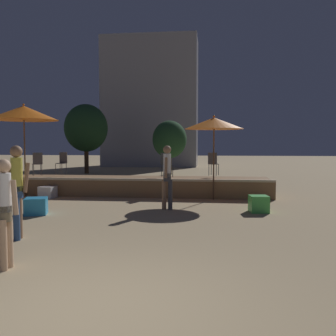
% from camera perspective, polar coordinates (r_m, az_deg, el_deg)
% --- Properties ---
extents(ground_plane, '(120.00, 120.00, 0.00)m').
position_cam_1_polar(ground_plane, '(4.69, -11.95, -20.40)').
color(ground_plane, tan).
extents(wooden_deck, '(10.31, 2.30, 0.69)m').
position_cam_1_polar(wooden_deck, '(14.55, -5.14, -2.71)').
color(wooden_deck, olive).
rests_on(wooden_deck, ground).
extents(patio_umbrella_0, '(2.02, 2.02, 2.90)m').
position_cam_1_polar(patio_umbrella_0, '(12.96, 7.02, 6.76)').
color(patio_umbrella_0, brown).
rests_on(patio_umbrella_0, ground).
extents(patio_umbrella_1, '(2.47, 2.47, 3.39)m').
position_cam_1_polar(patio_umbrella_1, '(14.67, -21.12, 7.82)').
color(patio_umbrella_1, brown).
rests_on(patio_umbrella_1, ground).
extents(cube_seat_0, '(0.56, 0.56, 0.47)m').
position_cam_1_polar(cube_seat_0, '(10.86, 13.66, -5.34)').
color(cube_seat_0, '#4CC651').
rests_on(cube_seat_0, ground).
extents(cube_seat_1, '(0.55, 0.55, 0.41)m').
position_cam_1_polar(cube_seat_1, '(14.04, -17.86, -3.52)').
color(cube_seat_1, white).
rests_on(cube_seat_1, ground).
extents(cube_seat_2, '(0.71, 0.71, 0.45)m').
position_cam_1_polar(cube_seat_2, '(10.84, -19.47, -5.50)').
color(cube_seat_2, '#2D9EDB').
rests_on(cube_seat_2, ground).
extents(person_0, '(0.31, 0.54, 1.87)m').
position_cam_1_polar(person_0, '(10.92, -0.13, -0.89)').
color(person_0, '#3F3F47').
rests_on(person_0, ground).
extents(person_1, '(0.43, 0.29, 1.68)m').
position_cam_1_polar(person_1, '(6.22, -23.61, -5.91)').
color(person_1, tan).
rests_on(person_1, ground).
extents(person_2, '(0.55, 0.31, 1.88)m').
position_cam_1_polar(person_2, '(8.04, -22.01, -2.69)').
color(person_2, '#2D4C7F').
rests_on(person_2, ground).
extents(bistro_chair_0, '(0.47, 0.47, 0.90)m').
position_cam_1_polar(bistro_chair_0, '(15.39, -19.28, 0.90)').
color(bistro_chair_0, '#47474C').
rests_on(bistro_chair_0, wooden_deck).
extents(bistro_chair_1, '(0.43, 0.43, 0.90)m').
position_cam_1_polar(bistro_chair_1, '(14.68, 6.89, 0.96)').
color(bistro_chair_1, '#47474C').
rests_on(bistro_chair_1, wooden_deck).
extents(bistro_chair_2, '(0.42, 0.42, 0.90)m').
position_cam_1_polar(bistro_chair_2, '(15.86, -15.82, 1.04)').
color(bistro_chair_2, '#47474C').
rests_on(bistro_chair_2, wooden_deck).
extents(bistro_chair_3, '(0.48, 0.48, 0.90)m').
position_cam_1_polar(bistro_chair_3, '(13.97, -0.43, 0.85)').
color(bistro_chair_3, '#2D3338').
rests_on(bistro_chair_3, wooden_deck).
extents(background_tree_0, '(2.16, 2.16, 3.41)m').
position_cam_1_polar(background_tree_0, '(23.62, 0.23, 4.35)').
color(background_tree_0, '#3D2B1C').
rests_on(background_tree_0, ground).
extents(background_tree_1, '(2.81, 2.81, 4.53)m').
position_cam_1_polar(background_tree_1, '(25.15, -12.38, 5.96)').
color(background_tree_1, '#3D2B1C').
rests_on(background_tree_1, ground).
extents(distant_building, '(8.14, 3.64, 11.07)m').
position_cam_1_polar(distant_building, '(33.25, -2.66, 9.87)').
color(distant_building, gray).
rests_on(distant_building, ground).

